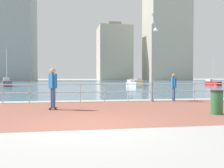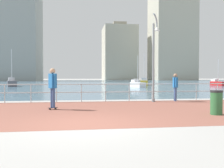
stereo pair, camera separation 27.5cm
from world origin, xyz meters
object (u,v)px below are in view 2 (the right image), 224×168
sailboat_gray (144,82)px  sailboat_white (137,84)px  lamppost (155,53)px  trash_bin (216,102)px  skateboarder (53,85)px  sailboat_teal (218,83)px  bystander (175,85)px  sailboat_red (12,83)px

sailboat_gray → sailboat_white: bearing=-113.3°
sailboat_gray → lamppost: bearing=-104.0°
trash_bin → sailboat_white: size_ratio=0.22×
skateboarder → trash_bin: size_ratio=1.95×
sailboat_teal → sailboat_gray: (-11.60, 2.14, 0.09)m
trash_bin → sailboat_gray: sailboat_gray is taller
bystander → sailboat_gray: sailboat_gray is taller
sailboat_red → skateboarder: bearing=-72.6°
trash_bin → sailboat_teal: bearing=58.9°
skateboarder → sailboat_white: size_ratio=0.42×
lamppost → bystander: (1.32, 0.12, -1.84)m
sailboat_white → sailboat_red: (-17.78, 5.25, 0.11)m
bystander → lamppost: bearing=-174.9°
trash_bin → bystander: bearing=84.6°
bystander → sailboat_gray: (5.05, 25.33, -0.45)m
lamppost → bystander: bearing=5.1°
bystander → trash_bin: (-0.50, -5.23, -0.49)m
sailboat_white → sailboat_gray: sailboat_gray is taller
skateboarder → sailboat_red: sailboat_red is taller
lamppost → bystander: 2.27m
lamppost → skateboarder: lamppost is taller
skateboarder → sailboat_teal: bearing=48.0°
sailboat_red → bystander: bearing=-57.9°
skateboarder → bystander: (6.80, 2.87, -0.14)m
skateboarder → sailboat_teal: size_ratio=0.42×
trash_bin → sailboat_red: size_ratio=0.17×
bystander → trash_bin: bystander is taller
trash_bin → sailboat_teal: 33.19m
sailboat_gray → bystander: bearing=-101.3°
sailboat_white → lamppost: bearing=-100.9°
sailboat_white → sailboat_gray: bearing=66.7°
sailboat_white → sailboat_red: size_ratio=0.78×
lamppost → skateboarder: size_ratio=2.79×
sailboat_teal → sailboat_white: bearing=-164.4°
lamppost → sailboat_gray: size_ratio=0.96×
sailboat_gray → sailboat_teal: bearing=-10.5°
lamppost → trash_bin: lamppost is taller
lamppost → bystander: size_ratio=3.11×
sailboat_teal → sailboat_red: bearing=177.7°
sailboat_teal → sailboat_red: sailboat_red is taller
bystander → sailboat_gray: 25.83m
skateboarder → sailboat_white: 23.93m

